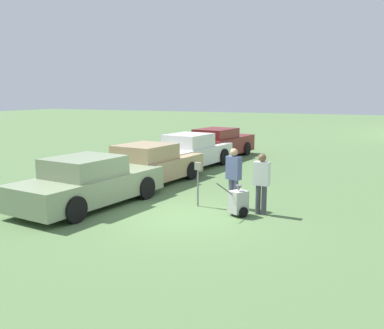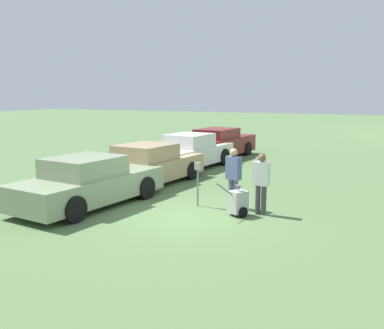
{
  "view_description": "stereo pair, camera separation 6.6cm",
  "coord_description": "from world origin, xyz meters",
  "px_view_note": "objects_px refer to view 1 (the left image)",
  "views": [
    {
      "loc": [
        4.89,
        -10.02,
        3.26
      ],
      "look_at": [
        -0.52,
        1.73,
        1.1
      ],
      "focal_mm": 40.0,
      "sensor_mm": 36.0,
      "label": 1
    },
    {
      "loc": [
        4.95,
        -9.99,
        3.26
      ],
      "look_at": [
        -0.52,
        1.73,
        1.1
      ],
      "focal_mm": 40.0,
      "sensor_mm": 36.0,
      "label": 2
    }
  ],
  "objects_px": {
    "parked_car_sage": "(89,183)",
    "parked_car_maroon": "(218,144)",
    "parking_meter": "(198,176)",
    "person_worker": "(234,174)",
    "person_supervisor": "(262,180)",
    "parked_car_tan": "(148,165)",
    "equipment_cart": "(238,202)",
    "parked_car_white": "(190,152)"
  },
  "relations": [
    {
      "from": "parked_car_sage",
      "to": "parking_meter",
      "type": "height_order",
      "value": "parked_car_sage"
    },
    {
      "from": "parked_car_maroon",
      "to": "parking_meter",
      "type": "distance_m",
      "value": 9.51
    },
    {
      "from": "equipment_cart",
      "to": "person_worker",
      "type": "bearing_deg",
      "value": 149.1
    },
    {
      "from": "person_worker",
      "to": "parking_meter",
      "type": "bearing_deg",
      "value": 30.67
    },
    {
      "from": "parked_car_white",
      "to": "equipment_cart",
      "type": "bearing_deg",
      "value": -48.42
    },
    {
      "from": "parked_car_sage",
      "to": "parked_car_tan",
      "type": "relative_size",
      "value": 1.02
    },
    {
      "from": "parking_meter",
      "to": "person_worker",
      "type": "height_order",
      "value": "person_worker"
    },
    {
      "from": "parked_car_sage",
      "to": "parked_car_maroon",
      "type": "bearing_deg",
      "value": 96.77
    },
    {
      "from": "parking_meter",
      "to": "equipment_cart",
      "type": "bearing_deg",
      "value": -18.09
    },
    {
      "from": "parked_car_maroon",
      "to": "equipment_cart",
      "type": "xyz_separation_m",
      "value": [
        4.32,
        -9.5,
        -0.32
      ]
    },
    {
      "from": "equipment_cart",
      "to": "parked_car_maroon",
      "type": "bearing_deg",
      "value": 144.36
    },
    {
      "from": "parked_car_maroon",
      "to": "parked_car_tan",
      "type": "bearing_deg",
      "value": -83.23
    },
    {
      "from": "person_worker",
      "to": "person_supervisor",
      "type": "height_order",
      "value": "person_worker"
    },
    {
      "from": "person_supervisor",
      "to": "parked_car_sage",
      "type": "bearing_deg",
      "value": 18.41
    },
    {
      "from": "person_worker",
      "to": "person_supervisor",
      "type": "distance_m",
      "value": 0.95
    },
    {
      "from": "parked_car_white",
      "to": "parking_meter",
      "type": "distance_m",
      "value": 6.47
    },
    {
      "from": "parked_car_tan",
      "to": "parked_car_white",
      "type": "distance_m",
      "value": 3.64
    },
    {
      "from": "parked_car_maroon",
      "to": "equipment_cart",
      "type": "bearing_deg",
      "value": -58.77
    },
    {
      "from": "parked_car_sage",
      "to": "equipment_cart",
      "type": "distance_m",
      "value": 4.41
    },
    {
      "from": "parked_car_white",
      "to": "equipment_cart",
      "type": "relative_size",
      "value": 4.8
    },
    {
      "from": "parking_meter",
      "to": "person_worker",
      "type": "bearing_deg",
      "value": 13.16
    },
    {
      "from": "parked_car_white",
      "to": "parked_car_maroon",
      "type": "distance_m",
      "value": 3.29
    },
    {
      "from": "parked_car_white",
      "to": "parked_car_sage",
      "type": "bearing_deg",
      "value": -83.22
    },
    {
      "from": "parking_meter",
      "to": "person_supervisor",
      "type": "height_order",
      "value": "person_supervisor"
    },
    {
      "from": "parked_car_sage",
      "to": "parked_car_maroon",
      "type": "distance_m",
      "value": 10.33
    },
    {
      "from": "parked_car_maroon",
      "to": "person_supervisor",
      "type": "relative_size",
      "value": 3.22
    },
    {
      "from": "parked_car_sage",
      "to": "parked_car_white",
      "type": "xyz_separation_m",
      "value": [
        0.0,
        7.04,
        0.03
      ]
    },
    {
      "from": "parked_car_tan",
      "to": "parking_meter",
      "type": "xyz_separation_m",
      "value": [
        2.93,
        -2.12,
        0.24
      ]
    },
    {
      "from": "parked_car_sage",
      "to": "parking_meter",
      "type": "relative_size",
      "value": 3.81
    },
    {
      "from": "parking_meter",
      "to": "person_supervisor",
      "type": "xyz_separation_m",
      "value": [
        1.91,
        -0.06,
        0.04
      ]
    },
    {
      "from": "parked_car_maroon",
      "to": "person_worker",
      "type": "bearing_deg",
      "value": -59.16
    },
    {
      "from": "parked_car_tan",
      "to": "person_supervisor",
      "type": "relative_size",
      "value": 2.89
    },
    {
      "from": "equipment_cart",
      "to": "parked_car_sage",
      "type": "bearing_deg",
      "value": -139.32
    },
    {
      "from": "person_worker",
      "to": "equipment_cart",
      "type": "bearing_deg",
      "value": 136.7
    },
    {
      "from": "person_worker",
      "to": "person_supervisor",
      "type": "bearing_deg",
      "value": 179.08
    },
    {
      "from": "parked_car_sage",
      "to": "parked_car_maroon",
      "type": "xyz_separation_m",
      "value": [
        0.0,
        10.33,
        0.03
      ]
    },
    {
      "from": "parked_car_sage",
      "to": "parked_car_tan",
      "type": "bearing_deg",
      "value": 96.78
    },
    {
      "from": "parked_car_sage",
      "to": "person_supervisor",
      "type": "relative_size",
      "value": 2.96
    },
    {
      "from": "parked_car_tan",
      "to": "parked_car_maroon",
      "type": "relative_size",
      "value": 0.9
    },
    {
      "from": "parked_car_tan",
      "to": "parked_car_maroon",
      "type": "xyz_separation_m",
      "value": [
        0.0,
        6.93,
        0.04
      ]
    },
    {
      "from": "parked_car_sage",
      "to": "parking_meter",
      "type": "distance_m",
      "value": 3.2
    },
    {
      "from": "parked_car_tan",
      "to": "parking_meter",
      "type": "bearing_deg",
      "value": -29.14
    }
  ]
}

